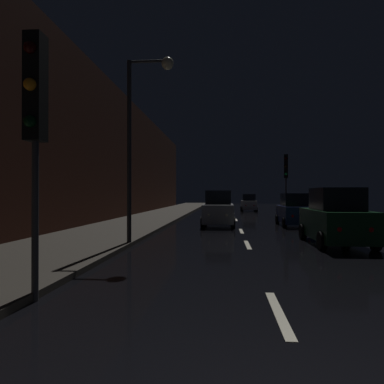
{
  "coord_description": "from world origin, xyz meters",
  "views": [
    {
      "loc": [
        -0.85,
        -2.61,
        1.88
      ],
      "look_at": [
        -3.05,
        20.85,
        2.03
      ],
      "focal_mm": 32.53,
      "sensor_mm": 36.0,
      "label": 1
    }
  ],
  "objects_px": {
    "streetlamp_overhead": "(142,120)",
    "car_distant_taillights": "(249,203)",
    "traffic_light_far_right": "(286,171)",
    "car_parked_right_far": "(294,211)",
    "car_approaching_headlights": "(218,210)",
    "traffic_light_near_left": "(35,107)",
    "car_parked_right_near": "(335,219)"
  },
  "relations": [
    {
      "from": "car_parked_right_near",
      "to": "car_distant_taillights",
      "type": "bearing_deg",
      "value": 3.18
    },
    {
      "from": "traffic_light_far_right",
      "to": "car_parked_right_far",
      "type": "relative_size",
      "value": 1.32
    },
    {
      "from": "car_approaching_headlights",
      "to": "car_parked_right_near",
      "type": "bearing_deg",
      "value": 31.11
    },
    {
      "from": "streetlamp_overhead",
      "to": "car_parked_right_far",
      "type": "height_order",
      "value": "streetlamp_overhead"
    },
    {
      "from": "traffic_light_far_right",
      "to": "car_parked_right_far",
      "type": "xyz_separation_m",
      "value": [
        -0.8,
        -7.34,
        -2.82
      ]
    },
    {
      "from": "streetlamp_overhead",
      "to": "traffic_light_far_right",
      "type": "bearing_deg",
      "value": 64.06
    },
    {
      "from": "streetlamp_overhead",
      "to": "car_parked_right_far",
      "type": "distance_m",
      "value": 11.9
    },
    {
      "from": "car_parked_right_near",
      "to": "car_approaching_headlights",
      "type": "bearing_deg",
      "value": 31.11
    },
    {
      "from": "car_parked_right_near",
      "to": "car_parked_right_far",
      "type": "relative_size",
      "value": 1.1
    },
    {
      "from": "streetlamp_overhead",
      "to": "car_approaching_headlights",
      "type": "xyz_separation_m",
      "value": [
        2.58,
        8.62,
        -3.58
      ]
    },
    {
      "from": "traffic_light_near_left",
      "to": "car_parked_right_far",
      "type": "distance_m",
      "value": 17.19
    },
    {
      "from": "traffic_light_near_left",
      "to": "car_distant_taillights",
      "type": "relative_size",
      "value": 1.26
    },
    {
      "from": "car_parked_right_near",
      "to": "car_parked_right_far",
      "type": "height_order",
      "value": "car_parked_right_near"
    },
    {
      "from": "car_parked_right_far",
      "to": "traffic_light_far_right",
      "type": "bearing_deg",
      "value": -6.19
    },
    {
      "from": "traffic_light_near_left",
      "to": "streetlamp_overhead",
      "type": "relative_size",
      "value": 0.7
    },
    {
      "from": "traffic_light_far_right",
      "to": "streetlamp_overhead",
      "type": "xyz_separation_m",
      "value": [
        -7.87,
        -16.18,
        0.83
      ]
    },
    {
      "from": "traffic_light_near_left",
      "to": "car_approaching_headlights",
      "type": "relative_size",
      "value": 1.13
    },
    {
      "from": "car_distant_taillights",
      "to": "car_parked_right_far",
      "type": "bearing_deg",
      "value": -175.47
    },
    {
      "from": "streetlamp_overhead",
      "to": "car_distant_taillights",
      "type": "relative_size",
      "value": 1.81
    },
    {
      "from": "car_approaching_headlights",
      "to": "car_parked_right_far",
      "type": "height_order",
      "value": "car_approaching_headlights"
    },
    {
      "from": "streetlamp_overhead",
      "to": "car_distant_taillights",
      "type": "xyz_separation_m",
      "value": [
        5.64,
        26.88,
        -3.67
      ]
    },
    {
      "from": "traffic_light_far_right",
      "to": "traffic_light_near_left",
      "type": "xyz_separation_m",
      "value": [
        -8.25,
        -22.62,
        -0.29
      ]
    },
    {
      "from": "traffic_light_near_left",
      "to": "car_distant_taillights",
      "type": "bearing_deg",
      "value": 168.53
    },
    {
      "from": "traffic_light_far_right",
      "to": "car_parked_right_near",
      "type": "xyz_separation_m",
      "value": [
        -0.8,
        -15.0,
        -2.73
      ]
    },
    {
      "from": "car_approaching_headlights",
      "to": "car_distant_taillights",
      "type": "relative_size",
      "value": 1.11
    },
    {
      "from": "traffic_light_far_right",
      "to": "car_distant_taillights",
      "type": "height_order",
      "value": "traffic_light_far_right"
    },
    {
      "from": "car_parked_right_far",
      "to": "traffic_light_near_left",
      "type": "bearing_deg",
      "value": 154.01
    },
    {
      "from": "car_approaching_headlights",
      "to": "car_parked_right_far",
      "type": "bearing_deg",
      "value": 92.82
    },
    {
      "from": "car_parked_right_near",
      "to": "car_parked_right_far",
      "type": "distance_m",
      "value": 7.67
    },
    {
      "from": "traffic_light_far_right",
      "to": "car_distant_taillights",
      "type": "bearing_deg",
      "value": -156.45
    },
    {
      "from": "car_approaching_headlights",
      "to": "car_parked_right_far",
      "type": "distance_m",
      "value": 4.5
    },
    {
      "from": "car_approaching_headlights",
      "to": "car_parked_right_near",
      "type": "distance_m",
      "value": 8.69
    }
  ]
}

